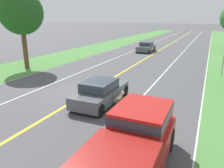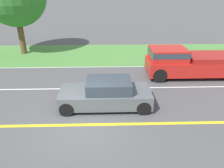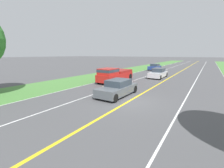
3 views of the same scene
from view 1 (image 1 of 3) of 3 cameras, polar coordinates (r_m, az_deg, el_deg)
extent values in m
plane|color=#4C4C4F|center=(14.24, -6.91, -2.64)|extent=(400.00, 400.00, 0.00)
cube|color=yellow|center=(14.24, -6.91, -2.62)|extent=(0.18, 160.00, 0.01)
cube|color=white|center=(12.40, 22.33, -6.86)|extent=(0.14, 160.00, 0.01)
cube|color=white|center=(18.71, -25.65, 0.54)|extent=(0.14, 160.00, 0.01)
cube|color=white|center=(12.89, 6.63, -4.75)|extent=(0.10, 160.00, 0.01)
cube|color=white|center=(16.25, -17.57, -0.84)|extent=(0.10, 160.00, 0.01)
cube|color=#51565B|center=(12.64, -2.90, -2.64)|extent=(1.81, 4.29, 0.66)
cube|color=#2D3842|center=(12.31, -3.30, -0.29)|extent=(1.56, 2.06, 0.52)
cylinder|color=black|center=(13.88, 3.35, -1.65)|extent=(0.22, 0.65, 0.65)
cylinder|color=black|center=(10.93, -3.16, -6.88)|extent=(0.22, 0.65, 0.65)
cylinder|color=black|center=(14.50, -2.69, -0.82)|extent=(0.22, 0.65, 0.65)
cylinder|color=black|center=(11.72, -10.31, -5.47)|extent=(0.22, 0.65, 0.65)
ellipsoid|color=#D1B784|center=(12.15, 1.92, -3.56)|extent=(0.29, 0.66, 0.26)
cylinder|color=#D1B784|center=(12.41, 2.71, -4.65)|extent=(0.07, 0.07, 0.35)
cylinder|color=#D1B784|center=(12.05, 1.67, -5.32)|extent=(0.07, 0.07, 0.35)
cylinder|color=#D1B784|center=(12.48, 2.13, -4.52)|extent=(0.07, 0.07, 0.35)
cylinder|color=#D1B784|center=(12.12, 1.08, -5.18)|extent=(0.07, 0.07, 0.35)
cylinder|color=#D1B784|center=(12.34, 2.55, -2.73)|extent=(0.15, 0.19, 0.17)
sphere|color=#D1B784|center=(12.41, 2.81, -2.32)|extent=(0.24, 0.24, 0.22)
ellipsoid|color=#331E14|center=(12.54, 3.14, -2.19)|extent=(0.11, 0.11, 0.08)
cone|color=tan|center=(12.35, 3.03, -2.02)|extent=(0.08, 0.08, 0.10)
cone|color=tan|center=(12.41, 2.54, -1.93)|extent=(0.08, 0.08, 0.10)
cylinder|color=#D1B784|center=(11.80, 0.90, -4.00)|extent=(0.08, 0.24, 0.24)
cube|color=red|center=(6.73, 3.29, -20.01)|extent=(2.00, 5.78, 0.85)
cube|color=red|center=(7.70, 7.90, -8.24)|extent=(1.76, 2.19, 0.73)
cube|color=#2D3842|center=(7.66, 7.94, -7.50)|extent=(1.78, 2.21, 0.32)
cylinder|color=black|center=(8.56, 14.86, -13.86)|extent=(0.22, 0.86, 0.86)
cylinder|color=black|center=(8.95, 3.06, -11.83)|extent=(0.22, 0.86, 0.86)
cube|color=#51565B|center=(32.72, 8.86, 9.26)|extent=(1.86, 4.21, 0.69)
cube|color=#2D3842|center=(32.81, 8.99, 10.35)|extent=(1.60, 2.02, 0.53)
cylinder|color=black|center=(31.37, 6.50, 8.65)|extent=(0.22, 0.63, 0.63)
cylinder|color=black|center=(34.59, 8.25, 9.34)|extent=(0.22, 0.63, 0.63)
cylinder|color=black|center=(30.91, 9.51, 8.41)|extent=(0.22, 0.63, 0.63)
cylinder|color=black|center=(34.17, 11.00, 9.12)|extent=(0.22, 0.63, 0.63)
cylinder|color=brown|center=(22.76, -21.76, 8.67)|extent=(0.44, 0.44, 3.91)
sphere|color=#23561E|center=(22.60, -22.69, 16.86)|extent=(4.03, 4.03, 4.03)
cylinder|color=gray|center=(20.98, 27.07, 5.35)|extent=(0.08, 0.08, 2.41)
camera|label=2|loc=(18.07, -31.55, 16.71)|focal=35.00mm
camera|label=3|loc=(24.33, -5.03, 13.81)|focal=24.00mm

